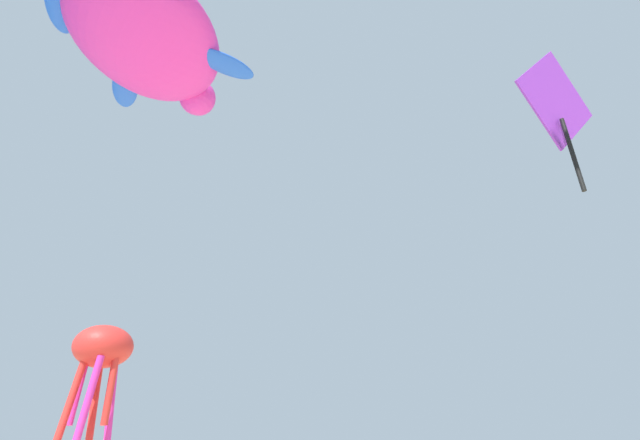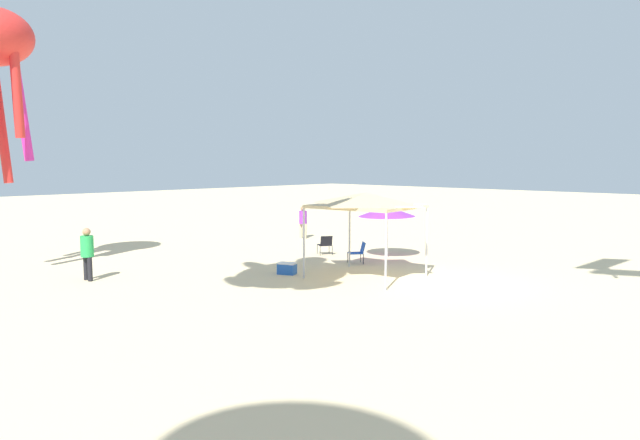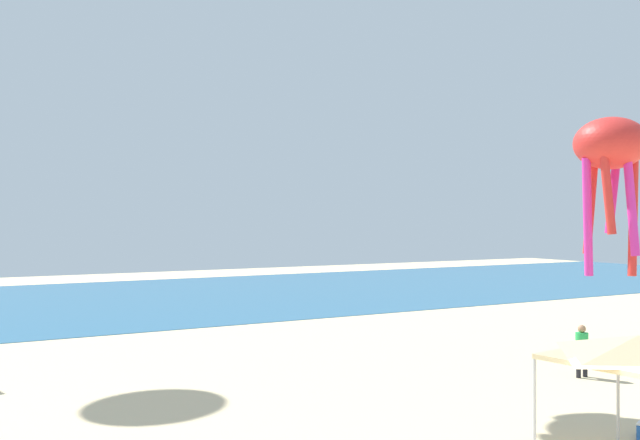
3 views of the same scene
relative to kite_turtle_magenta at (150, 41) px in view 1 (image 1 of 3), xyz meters
The scene contains 3 objects.
kite_turtle_magenta is the anchor object (origin of this frame).
kite_octopus_red 14.92m from the kite_turtle_magenta, 18.45° to the right, with size 2.67×2.67×5.93m.
kite_diamond_purple 12.22m from the kite_turtle_magenta, 124.75° to the right, with size 0.99×3.41×5.01m.
Camera 1 is at (-10.65, 15.62, 4.26)m, focal length 24.31 mm.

